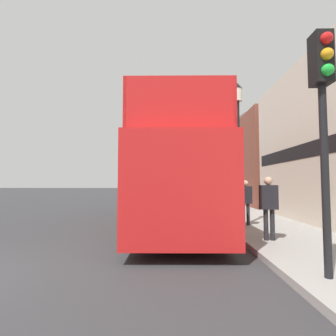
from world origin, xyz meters
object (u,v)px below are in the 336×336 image
at_px(tour_bus, 175,180).
at_px(pedestrian_second, 269,202).
at_px(lamp_post_nearest, 238,127).
at_px(pedestrian_third, 246,198).
at_px(lamp_post_third, 197,165).
at_px(traffic_signal, 323,96).
at_px(lamp_post_second, 208,157).
at_px(parked_car_ahead_of_bus, 182,195).

height_order(tour_bus, pedestrian_second, tour_bus).
bearing_deg(lamp_post_nearest, tour_bus, 142.06).
bearing_deg(tour_bus, pedestrian_third, -31.58).
relative_size(tour_bus, lamp_post_third, 2.29).
height_order(pedestrian_second, lamp_post_nearest, lamp_post_nearest).
height_order(traffic_signal, lamp_post_second, lamp_post_second).
distance_m(pedestrian_second, lamp_post_nearest, 3.32).
distance_m(lamp_post_second, lamp_post_third, 8.36).
distance_m(tour_bus, parked_car_ahead_of_bus, 9.17).
height_order(parked_car_ahead_of_bus, lamp_post_third, lamp_post_third).
relative_size(traffic_signal, lamp_post_second, 0.83).
xyz_separation_m(tour_bus, traffic_signal, (2.31, -6.65, 1.24)).
distance_m(lamp_post_nearest, lamp_post_third, 16.73).
distance_m(pedestrian_second, traffic_signal, 3.31).
height_order(pedestrian_second, pedestrian_third, pedestrian_second).
bearing_deg(pedestrian_second, lamp_post_nearest, 95.47).
relative_size(pedestrian_third, lamp_post_second, 0.34).
height_order(parked_car_ahead_of_bus, lamp_post_second, lamp_post_second).
distance_m(pedestrian_third, traffic_signal, 5.51).
xyz_separation_m(pedestrian_second, traffic_signal, (-0.08, -2.73, 1.87)).
relative_size(tour_bus, pedestrian_second, 6.81).
bearing_deg(traffic_signal, pedestrian_second, 88.27).
height_order(pedestrian_third, lamp_post_third, lamp_post_third).
xyz_separation_m(parked_car_ahead_of_bus, pedestrian_third, (1.88, -10.57, 0.38)).
height_order(parked_car_ahead_of_bus, pedestrian_second, pedestrian_second).
bearing_deg(traffic_signal, lamp_post_second, 90.28).
distance_m(tour_bus, lamp_post_nearest, 3.31).
bearing_deg(pedestrian_second, tour_bus, 121.38).
height_order(pedestrian_second, lamp_post_second, lamp_post_second).
bearing_deg(lamp_post_second, pedestrian_third, -88.44).
bearing_deg(traffic_signal, tour_bus, 109.14).
relative_size(parked_car_ahead_of_bus, lamp_post_third, 0.88).
xyz_separation_m(traffic_signal, lamp_post_second, (-0.06, 13.32, 0.38)).
distance_m(tour_bus, lamp_post_third, 15.29).
bearing_deg(parked_car_ahead_of_bus, lamp_post_nearest, -82.32).
bearing_deg(tour_bus, traffic_signal, -71.41).
bearing_deg(lamp_post_second, traffic_signal, -89.72).
bearing_deg(pedestrian_third, traffic_signal, -91.73).
xyz_separation_m(parked_car_ahead_of_bus, lamp_post_third, (1.66, 5.94, 2.78)).
height_order(pedestrian_third, lamp_post_nearest, lamp_post_nearest).
bearing_deg(lamp_post_nearest, pedestrian_second, -84.53).
xyz_separation_m(tour_bus, parked_car_ahead_of_bus, (0.59, 9.09, -1.05)).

